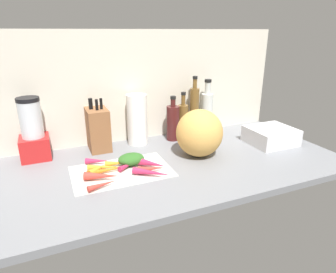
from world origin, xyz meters
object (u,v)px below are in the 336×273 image
Objects in this scene: cutting_board at (122,171)px; carrot_7 at (106,167)px; carrot_3 at (152,164)px; bottle_0 at (173,122)px; carrot_1 at (151,173)px; winter_squash at (199,133)px; dish_rack at (271,136)px; carrot_5 at (102,185)px; carrot_0 at (117,163)px; carrot_6 at (151,169)px; carrot_9 at (102,176)px; paper_towel_roll at (137,120)px; carrot_4 at (128,165)px; bottle_1 at (183,120)px; bottle_2 at (194,111)px; carrot_2 at (97,161)px; knife_block at (98,129)px; carrot_8 at (98,169)px; carrot_10 at (109,170)px; blender_appliance at (33,133)px; bottle_3 at (207,112)px.

carrot_7 reaches higher than cutting_board.
bottle_0 is at bearing 52.33° from carrot_3.
winter_squash is at bearing 24.04° from carrot_1.
carrot_7 is 47.70cm from winter_squash.
dish_rack is (74.76, 12.42, 2.04)cm from carrot_1.
carrot_7 is 0.68× the size of dish_rack.
bottle_0 reaches higher than carrot_5.
carrot_0 is 17.09cm from carrot_6.
carrot_9 is (-20.11, 4.80, 0.23)cm from carrot_1.
paper_towel_roll is (3.77, 33.27, 11.20)cm from carrot_3.
bottle_1 is at bearing 35.55° from carrot_4.
bottle_1 is at bearing 17.63° from bottle_0.
carrot_6 is at bearing -43.70° from carrot_0.
paper_towel_roll is at bearing 83.54° from carrot_3.
bottle_0 reaches higher than carrot_4.
bottle_2 is (42.04, 41.77, 12.55)cm from carrot_1.
carrot_9 is at bearing -149.25° from bottle_2.
bottle_1 is at bearing 20.44° from carrot_2.
carrot_0 is at bearing 50.38° from carrot_9.
knife_block is (-15.49, 37.31, 8.75)cm from carrot_6.
dish_rack is (32.73, -29.35, -10.50)cm from bottle_2.
knife_block is at bearing 78.02° from carrot_8.
cutting_board is 3.64× the size of carrot_5.
carrot_5 is (-13.99, -13.09, -0.00)cm from carrot_4.
carrot_8 is 0.45× the size of dish_rack.
knife_block is at bearing 177.42° from bottle_0.
bottle_0 is (43.15, 28.35, 8.47)cm from carrot_10.
carrot_10 is at bearing -72.46° from carrot_2.
cutting_board is 42.24cm from winter_squash.
bottle_2 is at bearing 0.78° from knife_block.
dish_rack is (67.88, -28.65, -9.32)cm from paper_towel_roll.
carrot_1 is 28.74cm from carrot_2.
bottle_2 reaches higher than paper_towel_roll.
carrot_4 is 8.64cm from carrot_10.
blender_appliance is (-24.61, 28.76, 10.70)cm from carrot_8.
carrot_8 is 51.46cm from winter_squash.
carrot_2 is at bearing 148.70° from carrot_3.
dish_rack is (119.83, -28.78, -8.67)cm from blender_appliance.
carrot_7 is 38.01cm from paper_towel_roll.
bottle_3 is (23.00, 2.17, 3.21)cm from bottle_0.
carrot_1 is at bearing -106.61° from carrot_6.
paper_towel_roll reaches higher than bottle_1.
carrot_0 is 1.04× the size of carrot_4.
carrot_3 is at bearing -10.57° from cutting_board.
carrot_5 is at bearing -163.68° from winter_squash.
paper_towel_roll is 43.41cm from bottle_3.
carrot_4 is 0.62× the size of carrot_7.
knife_block is 30.74cm from blender_appliance.
bottle_2 is at bearing 44.82° from carrot_1.
cutting_board is 69.41cm from bottle_3.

